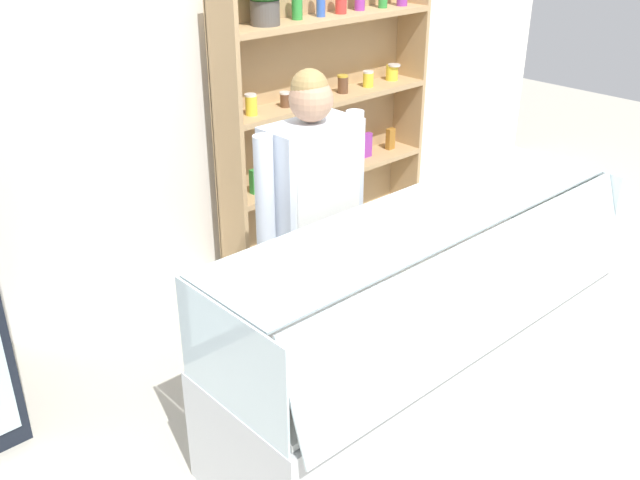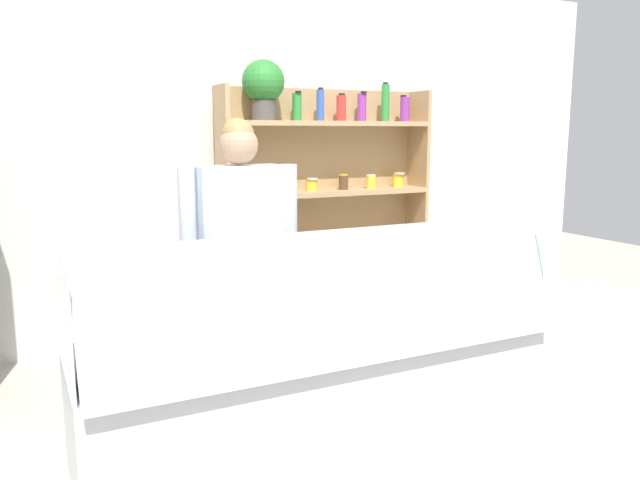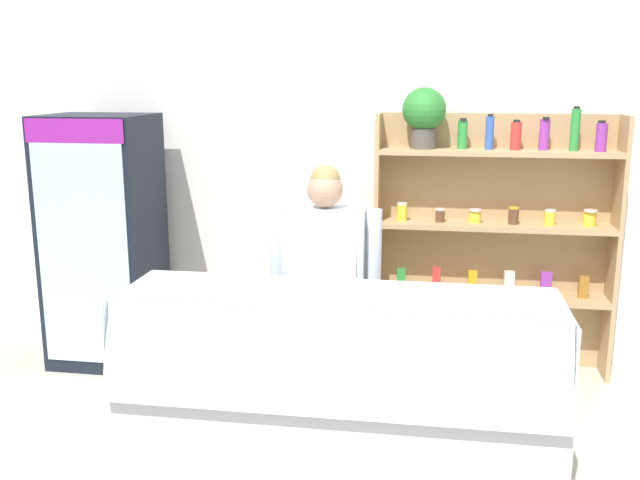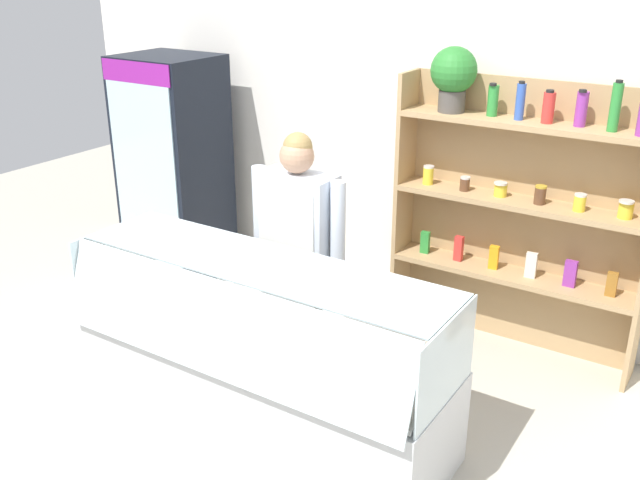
{
  "view_description": "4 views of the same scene",
  "coord_description": "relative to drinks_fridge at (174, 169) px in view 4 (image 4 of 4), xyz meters",
  "views": [
    {
      "loc": [
        -2.51,
        -1.66,
        2.3
      ],
      "look_at": [
        -0.58,
        0.46,
        0.88
      ],
      "focal_mm": 40.0,
      "sensor_mm": 36.0,
      "label": 1
    },
    {
      "loc": [
        -1.48,
        -2.44,
        1.51
      ],
      "look_at": [
        0.03,
        0.61,
        0.91
      ],
      "focal_mm": 35.0,
      "sensor_mm": 36.0,
      "label": 2
    },
    {
      "loc": [
        0.22,
        -3.27,
        2.07
      ],
      "look_at": [
        -0.44,
        0.8,
        1.12
      ],
      "focal_mm": 40.0,
      "sensor_mm": 36.0,
      "label": 3
    },
    {
      "loc": [
        1.91,
        -2.61,
        2.55
      ],
      "look_at": [
        -0.3,
        0.82,
        0.89
      ],
      "focal_mm": 40.0,
      "sensor_mm": 36.0,
      "label": 4
    }
  ],
  "objects": [
    {
      "name": "drinks_fridge",
      "position": [
        0.0,
        0.0,
        0.0
      ],
      "size": [
        0.73,
        0.65,
        1.81
      ],
      "color": "black",
      "rests_on": "ground"
    },
    {
      "name": "shop_clerk",
      "position": [
        1.74,
        -0.74,
        0.03
      ],
      "size": [
        0.66,
        0.25,
        1.58
      ],
      "color": "#4C4233",
      "rests_on": "ground"
    },
    {
      "name": "back_wall",
      "position": [
        2.13,
        0.57,
        0.44
      ],
      "size": [
        6.8,
        0.1,
        2.7
      ],
      "primitive_type": "cube",
      "color": "white",
      "rests_on": "ground"
    },
    {
      "name": "shelving_unit",
      "position": [
        2.7,
        0.3,
        0.22
      ],
      "size": [
        1.65,
        0.3,
        2.0
      ],
      "color": "tan",
      "rests_on": "ground"
    },
    {
      "name": "ground_plane",
      "position": [
        2.13,
        -1.45,
        -0.91
      ],
      "size": [
        12.0,
        12.0,
        0.0
      ],
      "primitive_type": "plane",
      "color": "#B7B2A3"
    },
    {
      "name": "deli_display_case",
      "position": [
        1.89,
        -1.36,
        -0.59
      ],
      "size": [
        2.23,
        0.75,
        1.01
      ],
      "color": "silver",
      "rests_on": "ground"
    }
  ]
}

